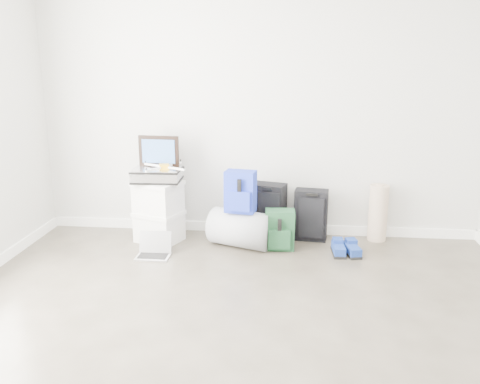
# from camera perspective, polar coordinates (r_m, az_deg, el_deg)

# --- Properties ---
(ground) EXTENTS (5.00, 5.00, 0.00)m
(ground) POSITION_cam_1_polar(r_m,az_deg,el_deg) (3.21, -1.11, -19.43)
(ground) COLOR #383328
(ground) RESTS_ON ground
(room_envelope) EXTENTS (4.52, 5.02, 2.71)m
(room_envelope) POSITION_cam_1_polar(r_m,az_deg,el_deg) (2.67, -1.25, 12.99)
(room_envelope) COLOR beige
(room_envelope) RESTS_ON ground
(boxes_stack) EXTENTS (0.53, 0.49, 0.62)m
(boxes_stack) POSITION_cam_1_polar(r_m,az_deg,el_deg) (5.16, -9.12, -2.15)
(boxes_stack) COLOR silver
(boxes_stack) RESTS_ON ground
(briefcase) EXTENTS (0.47, 0.35, 0.13)m
(briefcase) POSITION_cam_1_polar(r_m,az_deg,el_deg) (5.06, -9.29, 1.90)
(briefcase) COLOR #B2B2B7
(briefcase) RESTS_ON boxes_stack
(painting) EXTENTS (0.41, 0.06, 0.31)m
(painting) POSITION_cam_1_polar(r_m,az_deg,el_deg) (5.11, -9.12, 4.55)
(painting) COLOR black
(painting) RESTS_ON briefcase
(drone) EXTENTS (0.46, 0.46, 0.05)m
(drone) POSITION_cam_1_polar(r_m,az_deg,el_deg) (5.01, -8.51, 2.83)
(drone) COLOR gold
(drone) RESTS_ON briefcase
(duffel_bag) EXTENTS (0.68, 0.55, 0.36)m
(duffel_bag) POSITION_cam_1_polar(r_m,az_deg,el_deg) (4.98, 0.07, -4.14)
(duffel_bag) COLOR #93969B
(duffel_bag) RESTS_ON ground
(blue_backpack) EXTENTS (0.31, 0.25, 0.40)m
(blue_backpack) POSITION_cam_1_polar(r_m,az_deg,el_deg) (4.85, 0.04, -0.05)
(blue_backpack) COLOR #1B2AB2
(blue_backpack) RESTS_ON duffel_bag
(large_suitcase) EXTENTS (0.41, 0.32, 0.57)m
(large_suitcase) POSITION_cam_1_polar(r_m,az_deg,el_deg) (5.19, 3.01, -2.17)
(large_suitcase) COLOR black
(large_suitcase) RESTS_ON ground
(green_backpack) EXTENTS (0.29, 0.22, 0.39)m
(green_backpack) POSITION_cam_1_polar(r_m,az_deg,el_deg) (4.93, 4.48, -4.34)
(green_backpack) COLOR #14371C
(green_backpack) RESTS_ON ground
(carry_on) EXTENTS (0.35, 0.25, 0.52)m
(carry_on) POSITION_cam_1_polar(r_m,az_deg,el_deg) (5.20, 7.96, -2.57)
(carry_on) COLOR black
(carry_on) RESTS_ON ground
(shoes) EXTENTS (0.27, 0.30, 0.09)m
(shoes) POSITION_cam_1_polar(r_m,az_deg,el_deg) (4.94, 11.71, -6.35)
(shoes) COLOR black
(shoes) RESTS_ON ground
(rolled_rug) EXTENTS (0.19, 0.19, 0.58)m
(rolled_rug) POSITION_cam_1_polar(r_m,az_deg,el_deg) (5.31, 15.24, -2.27)
(rolled_rug) COLOR tan
(rolled_rug) RESTS_ON ground
(laptop) EXTENTS (0.31, 0.22, 0.22)m
(laptop) POSITION_cam_1_polar(r_m,az_deg,el_deg) (4.86, -9.64, -6.48)
(laptop) COLOR silver
(laptop) RESTS_ON ground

